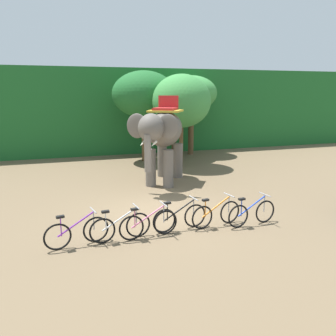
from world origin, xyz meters
TOP-DOWN VIEW (x-y plane):
  - ground_plane at (0.00, 0.00)m, footprint 80.00×80.00m
  - foliage_hedge at (0.00, 14.20)m, footprint 36.00×6.00m
  - tree_far_left at (1.65, 8.78)m, footprint 3.58×3.58m
  - tree_center at (3.15, 6.72)m, footprint 3.05×3.05m
  - tree_center_right at (3.53, 9.13)m, footprint 2.98×2.98m
  - tree_far_right at (4.99, 10.06)m, footprint 3.17×3.17m
  - elephant at (1.24, 3.71)m, footprint 3.27×4.03m
  - bike_purple at (-2.71, -1.67)m, footprint 1.68×0.55m
  - bike_white at (-1.57, -1.66)m, footprint 1.70×0.52m
  - bike_pink at (-0.80, -1.70)m, footprint 1.70×0.52m
  - bike_black at (0.20, -1.46)m, footprint 1.70×0.52m
  - bike_orange at (1.33, -1.51)m, footprint 1.69×0.52m
  - bike_blue at (2.39, -1.77)m, footprint 1.70×0.52m

SIDE VIEW (x-z plane):
  - ground_plane at x=0.00m, z-range 0.00..0.00m
  - bike_purple at x=-2.71m, z-range -0.07..0.85m
  - bike_white at x=-1.57m, z-range -0.07..0.85m
  - bike_pink at x=-0.80m, z-range -0.07..0.85m
  - bike_black at x=0.20m, z-range -0.07..0.85m
  - bike_orange at x=1.33m, z-range -0.07..0.85m
  - bike_blue at x=2.39m, z-range -0.07..0.85m
  - elephant at x=1.24m, z-range 0.31..4.09m
  - foliage_hedge at x=0.00m, z-range 0.00..5.40m
  - tree_center_right at x=3.53m, z-range 0.91..5.05m
  - tree_center at x=3.15m, z-range 1.04..5.89m
  - tree_far_left at x=1.65m, z-range 1.23..6.33m
  - tree_far_right at x=4.99m, z-range 1.35..6.28m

